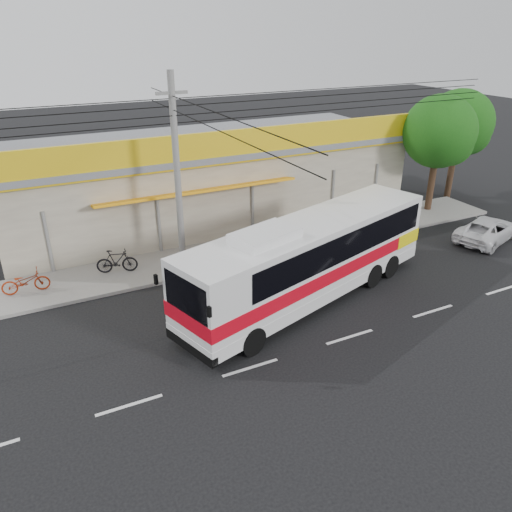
% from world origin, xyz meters
% --- Properties ---
extents(ground, '(120.00, 120.00, 0.00)m').
position_xyz_m(ground, '(0.00, 0.00, 0.00)').
color(ground, black).
rests_on(ground, ground).
extents(sidewalk, '(30.00, 3.20, 0.15)m').
position_xyz_m(sidewalk, '(0.00, 6.00, 0.07)').
color(sidewalk, gray).
rests_on(sidewalk, ground).
extents(lane_markings, '(50.00, 0.12, 0.01)m').
position_xyz_m(lane_markings, '(0.00, -2.50, 0.00)').
color(lane_markings, silver).
rests_on(lane_markings, ground).
extents(storefront_building, '(22.60, 9.20, 5.70)m').
position_xyz_m(storefront_building, '(-0.01, 11.54, 2.30)').
color(storefront_building, gray).
rests_on(storefront_building, ground).
extents(coach_bus, '(12.34, 6.01, 3.74)m').
position_xyz_m(coach_bus, '(0.28, 0.57, 2.00)').
color(coach_bus, silver).
rests_on(coach_bus, ground).
extents(motorbike_red, '(1.92, 0.78, 0.99)m').
position_xyz_m(motorbike_red, '(-10.20, 5.98, 0.64)').
color(motorbike_red, maroon).
rests_on(motorbike_red, sidewalk).
extents(motorbike_dark, '(1.88, 1.02, 1.09)m').
position_xyz_m(motorbike_dark, '(-6.41, 6.17, 0.69)').
color(motorbike_dark, black).
rests_on(motorbike_dark, sidewalk).
extents(white_car, '(4.76, 3.25, 1.21)m').
position_xyz_m(white_car, '(11.64, 1.59, 0.61)').
color(white_car, silver).
rests_on(white_car, ground).
extents(utility_pole, '(34.00, 14.00, 8.68)m').
position_xyz_m(utility_pole, '(-3.59, 5.40, 7.15)').
color(utility_pole, slate).
rests_on(utility_pole, ground).
extents(tree_near, '(4.11, 4.11, 6.82)m').
position_xyz_m(tree_near, '(12.30, 6.28, 4.61)').
color(tree_near, black).
rests_on(tree_near, ground).
extents(tree_far, '(4.10, 4.10, 6.80)m').
position_xyz_m(tree_far, '(15.41, 7.76, 4.60)').
color(tree_far, black).
rests_on(tree_far, ground).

